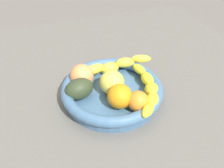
# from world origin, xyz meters

# --- Properties ---
(kitchen_counter) EXTENTS (1.20, 1.20, 0.03)m
(kitchen_counter) POSITION_xyz_m (0.00, 0.00, 0.01)
(kitchen_counter) COLOR #61605A
(kitchen_counter) RESTS_ON ground
(fruit_bowl) EXTENTS (0.29, 0.29, 0.05)m
(fruit_bowl) POSITION_xyz_m (0.00, 0.00, 0.06)
(fruit_bowl) COLOR #456C94
(fruit_bowl) RESTS_ON kitchen_counter
(banana_draped_left) EXTENTS (0.22, 0.11, 0.04)m
(banana_draped_left) POSITION_xyz_m (0.05, 0.09, 0.08)
(banana_draped_left) COLOR yellow
(banana_draped_left) RESTS_ON fruit_bowl
(banana_draped_right) EXTENTS (0.07, 0.27, 0.06)m
(banana_draped_right) POSITION_xyz_m (-0.08, 0.03, 0.08)
(banana_draped_right) COLOR yellow
(banana_draped_right) RESTS_ON fruit_bowl
(orange_front) EXTENTS (0.06, 0.06, 0.06)m
(orange_front) POSITION_xyz_m (0.09, 0.04, 0.08)
(orange_front) COLOR orange
(orange_front) RESTS_ON fruit_bowl
(orange_mid_left) EXTENTS (0.07, 0.07, 0.07)m
(orange_mid_left) POSITION_xyz_m (0.06, 0.00, 0.09)
(orange_mid_left) COLOR orange
(orange_mid_left) RESTS_ON fruit_bowl
(apple_yellow) EXTENTS (0.07, 0.07, 0.07)m
(apple_yellow) POSITION_xyz_m (-0.00, 0.00, 0.09)
(apple_yellow) COLOR #DAD151
(apple_yellow) RESTS_ON fruit_bowl
(avocado_dark) EXTENTS (0.08, 0.09, 0.06)m
(avocado_dark) POSITION_xyz_m (-0.01, -0.09, 0.08)
(avocado_dark) COLOR #2F3C25
(avocado_dark) RESTS_ON fruit_bowl
(peach_blush) EXTENTS (0.07, 0.07, 0.07)m
(peach_blush) POSITION_xyz_m (-0.06, -0.07, 0.09)
(peach_blush) COLOR #F29756
(peach_blush) RESTS_ON fruit_bowl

